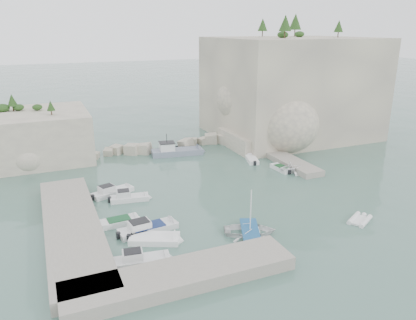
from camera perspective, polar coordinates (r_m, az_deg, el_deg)
name	(u,v)px	position (r m, az deg, el deg)	size (l,w,h in m)	color
ground	(229,200)	(46.16, 2.91, -5.69)	(400.00, 400.00, 0.00)	#496D61
cliff_east	(290,87)	(74.44, 11.46, 9.99)	(26.00, 22.00, 17.00)	beige
cliff_terrace	(253,139)	(66.53, 6.31, 2.91)	(8.00, 10.00, 2.50)	beige
outcrop_west	(32,136)	(64.74, -23.54, 3.11)	(16.00, 14.00, 7.00)	beige
quay_west	(72,227)	(41.16, -18.55, -8.96)	(5.00, 24.00, 1.10)	#9E9689
quay_south	(182,275)	(32.37, -3.70, -15.90)	(18.00, 4.00, 1.10)	#9E9689
ledge_east	(282,158)	(60.48, 10.36, 0.31)	(3.00, 16.00, 0.80)	#9E9689
breakwater	(163,146)	(64.97, -6.32, 2.03)	(28.00, 3.00, 1.40)	beige
motorboat_a	(113,194)	(48.98, -13.23, -4.73)	(5.37, 1.60, 1.40)	silver
motorboat_b	(130,200)	(46.93, -10.95, -5.61)	(4.68, 1.53, 1.40)	silver
motorboat_c	(119,224)	(41.80, -12.39, -8.80)	(4.36, 1.59, 0.70)	white
motorboat_d	(148,231)	(39.97, -8.39, -9.87)	(6.23, 1.85, 1.40)	silver
motorboat_e	(155,241)	(38.17, -7.51, -11.27)	(4.96, 2.03, 0.70)	white
motorboat_f	(142,264)	(35.15, -9.30, -14.17)	(5.15, 1.53, 1.40)	silver
rowboat	(250,234)	(39.27, 5.91, -10.30)	(3.50, 4.90, 1.01)	white
inflatable_dinghy	(359,221)	(44.12, 20.53, -8.09)	(3.12, 1.51, 0.44)	white
tender_east_a	(290,173)	(55.75, 11.52, -1.75)	(2.97, 3.44, 1.81)	white
tender_east_b	(281,170)	(56.39, 10.21, -1.44)	(3.81, 1.30, 0.70)	white
tender_east_c	(252,161)	(59.67, 6.17, -0.15)	(4.27, 1.38, 0.70)	white
tender_east_d	(255,154)	(62.98, 6.63, 0.83)	(1.74, 4.63, 1.79)	silver
work_boat	(177,155)	(62.52, -4.35, 0.77)	(8.48, 2.51, 2.20)	slate
rowboat_mast	(251,209)	(38.10, 6.04, -6.86)	(0.10, 0.10, 4.20)	white
vegetation	(263,32)	(72.17, 7.73, 17.45)	(53.48, 13.88, 13.40)	#1E4219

